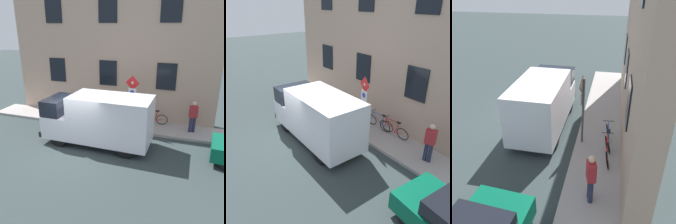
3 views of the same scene
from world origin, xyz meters
The scene contains 8 objects.
ground_plane centered at (0.00, 0.00, 0.00)m, with size 80.00×80.00×0.00m, color #303B3C.
sidewalk_slab centered at (3.50, 0.00, 0.07)m, with size 1.89×14.61×0.14m, color #A79F9B.
building_facade centered at (4.79, 0.00, 4.48)m, with size 0.75×12.61×8.96m.
sign_post_stacked centered at (2.76, -1.96, 2.09)m, with size 0.19×0.55×2.89m.
delivery_van centered at (0.85, -0.83, 1.33)m, with size 2.04×5.34×2.50m.
bicycle_red centered at (3.89, -2.93, 0.51)m, with size 0.46×1.72×0.89m.
bicycle_blue centered at (3.89, -1.97, 0.51)m, with size 0.46×1.72×0.89m.
pedestrian centered at (3.49, -5.11, 1.07)m, with size 0.35×0.45×1.72m.
Camera 1 is at (-9.08, -4.90, 5.54)m, focal length 38.38 mm.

